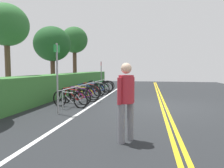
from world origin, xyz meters
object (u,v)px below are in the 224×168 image
object	(u,v)px
bike_rack	(90,86)
bicycle_9	(102,86)
bicycle_4	(87,91)
sign_post_near	(57,72)
bicycle_2	(82,94)
pedestrian	(126,97)
bicycle_6	(96,89)
tree_mid	(6,26)
tree_far_right	(52,44)
bicycle_3	(84,93)
bicycle_5	(91,90)
bicycle_7	(99,87)
tree_extra	(74,41)
bicycle_1	(74,96)
sign_post_far	(101,72)
bicycle_0	(70,99)
bicycle_8	(100,86)

from	to	relation	value
bike_rack	bicycle_9	size ratio (longest dim) A/B	4.38
bicycle_4	sign_post_near	distance (m)	4.28
bicycle_2	bicycle_9	xyz separation A→B (m)	(4.80, 0.10, -0.00)
pedestrian	sign_post_near	size ratio (longest dim) A/B	0.70
bicycle_6	pedestrian	distance (m)	8.23
bicycle_6	bicycle_9	world-z (taller)	bicycle_9
tree_mid	bicycle_6	bearing A→B (deg)	-50.49
bicycle_9	tree_far_right	bearing A→B (deg)	92.24
bike_rack	bicycle_9	distance (m)	3.14
pedestrian	bicycle_4	bearing A→B (deg)	23.91
bicycle_3	bicycle_5	xyz separation A→B (m)	(1.43, 0.04, 0.02)
bicycle_7	tree_extra	bearing A→B (deg)	33.08
bicycle_2	bicycle_9	bearing A→B (deg)	1.18
bicycle_2	pedestrian	xyz separation A→B (m)	(-4.98, -2.66, 0.62)
sign_post_near	bicycle_1	bearing A→B (deg)	4.90
bicycle_6	bicycle_5	bearing A→B (deg)	172.89
bicycle_4	tree_mid	size ratio (longest dim) A/B	0.37
bicycle_4	sign_post_near	bearing A→B (deg)	-176.56
bike_rack	sign_post_far	size ratio (longest dim) A/B	3.56
bicycle_3	bicycle_4	world-z (taller)	bicycle_4
bicycle_0	tree_far_right	size ratio (longest dim) A/B	0.37
bicycle_1	bicycle_7	xyz separation A→B (m)	(4.18, -0.10, 0.01)
bicycle_7	pedestrian	size ratio (longest dim) A/B	1.03
sign_post_far	bicycle_6	bearing A→B (deg)	-172.54
bicycle_0	bicycle_7	world-z (taller)	bicycle_7
bicycle_0	tree_extra	xyz separation A→B (m)	(10.72, 3.75, 3.78)
sign_post_far	bicycle_4	bearing A→B (deg)	-177.20
bicycle_5	bicycle_9	size ratio (longest dim) A/B	1.01
bicycle_4	bicycle_9	size ratio (longest dim) A/B	1.02
bicycle_7	bicycle_8	distance (m)	0.62
bicycle_7	bicycle_6	bearing A→B (deg)	178.88
bicycle_2	tree_extra	bearing A→B (deg)	22.06
bicycle_4	bicycle_8	bearing A→B (deg)	-1.33
bicycle_2	bicycle_8	size ratio (longest dim) A/B	1.01
bicycle_2	bicycle_9	size ratio (longest dim) A/B	1.07
bike_rack	bicycle_8	world-z (taller)	bicycle_8
bicycle_0	bicycle_9	world-z (taller)	bicycle_9
sign_post_near	tree_extra	distance (m)	12.89
bicycle_3	tree_mid	size ratio (longest dim) A/B	0.36
bicycle_3	bicycle_6	size ratio (longest dim) A/B	0.97
bicycle_2	bicycle_4	size ratio (longest dim) A/B	1.05
bicycle_1	tree_mid	distance (m)	4.84
bicycle_2	tree_far_right	distance (m)	6.63
bicycle_2	bicycle_8	distance (m)	4.08
bicycle_0	bicycle_5	size ratio (longest dim) A/B	0.98
bicycle_1	bicycle_3	size ratio (longest dim) A/B	1.01
bicycle_6	bicycle_8	bearing A→B (deg)	4.48
bicycle_2	bicycle_7	bearing A→B (deg)	-0.28
bicycle_1	bicycle_7	bearing A→B (deg)	-1.43
bicycle_3	tree_mid	world-z (taller)	tree_mid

